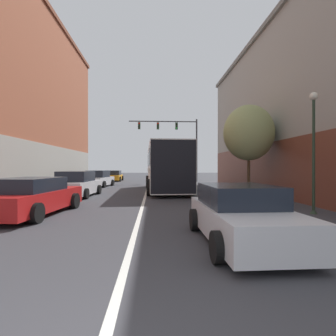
{
  "coord_description": "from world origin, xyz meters",
  "views": [
    {
      "loc": [
        0.48,
        -1.35,
        1.71
      ],
      "look_at": [
        1.44,
        15.79,
        1.66
      ],
      "focal_mm": 28.0,
      "sensor_mm": 36.0,
      "label": 1
    }
  ],
  "objects_px": {
    "parked_car_left_mid": "(32,197)",
    "traffic_signal_gantry": "(175,135)",
    "street_lamp": "(314,145)",
    "street_tree_near": "(249,133)",
    "parked_car_left_far": "(77,185)",
    "parked_car_left_near": "(99,179)",
    "bus": "(166,166)",
    "parked_car_left_distant": "(114,176)",
    "hatchback_foreground": "(241,215)"
  },
  "relations": [
    {
      "from": "bus",
      "to": "street_tree_near",
      "type": "height_order",
      "value": "street_tree_near"
    },
    {
      "from": "hatchback_foreground",
      "to": "parked_car_left_distant",
      "type": "height_order",
      "value": "parked_car_left_distant"
    },
    {
      "from": "bus",
      "to": "parked_car_left_mid",
      "type": "distance_m",
      "value": 10.73
    },
    {
      "from": "street_lamp",
      "to": "parked_car_left_near",
      "type": "bearing_deg",
      "value": 127.24
    },
    {
      "from": "parked_car_left_far",
      "to": "parked_car_left_near",
      "type": "bearing_deg",
      "value": 5.68
    },
    {
      "from": "parked_car_left_near",
      "to": "street_lamp",
      "type": "xyz_separation_m",
      "value": [
        10.69,
        -14.06,
        1.85
      ]
    },
    {
      "from": "hatchback_foreground",
      "to": "parked_car_left_near",
      "type": "relative_size",
      "value": 0.97
    },
    {
      "from": "parked_car_left_mid",
      "to": "street_lamp",
      "type": "xyz_separation_m",
      "value": [
        10.21,
        -0.35,
        1.87
      ]
    },
    {
      "from": "hatchback_foreground",
      "to": "parked_car_left_near",
      "type": "height_order",
      "value": "parked_car_left_near"
    },
    {
      "from": "parked_car_left_near",
      "to": "parked_car_left_distant",
      "type": "bearing_deg",
      "value": 8.46
    },
    {
      "from": "parked_car_left_far",
      "to": "street_lamp",
      "type": "height_order",
      "value": "street_lamp"
    },
    {
      "from": "bus",
      "to": "street_lamp",
      "type": "height_order",
      "value": "street_lamp"
    },
    {
      "from": "bus",
      "to": "parked_car_left_near",
      "type": "distance_m",
      "value": 7.33
    },
    {
      "from": "parked_car_left_distant",
      "to": "parked_car_left_near",
      "type": "bearing_deg",
      "value": -179.99
    },
    {
      "from": "parked_car_left_far",
      "to": "street_tree_near",
      "type": "bearing_deg",
      "value": -91.59
    },
    {
      "from": "parked_car_left_mid",
      "to": "street_lamp",
      "type": "relative_size",
      "value": 1.09
    },
    {
      "from": "parked_car_left_near",
      "to": "parked_car_left_distant",
      "type": "height_order",
      "value": "parked_car_left_near"
    },
    {
      "from": "parked_car_left_near",
      "to": "traffic_signal_gantry",
      "type": "distance_m",
      "value": 11.3
    },
    {
      "from": "parked_car_left_far",
      "to": "parked_car_left_distant",
      "type": "distance_m",
      "value": 17.3
    },
    {
      "from": "street_lamp",
      "to": "traffic_signal_gantry",
      "type": "bearing_deg",
      "value": 98.89
    },
    {
      "from": "bus",
      "to": "parked_car_left_distant",
      "type": "bearing_deg",
      "value": 20.72
    },
    {
      "from": "bus",
      "to": "hatchback_foreground",
      "type": "relative_size",
      "value": 2.58
    },
    {
      "from": "street_tree_near",
      "to": "parked_car_left_mid",
      "type": "bearing_deg",
      "value": -152.41
    },
    {
      "from": "parked_car_left_mid",
      "to": "street_lamp",
      "type": "distance_m",
      "value": 10.38
    },
    {
      "from": "parked_car_left_mid",
      "to": "traffic_signal_gantry",
      "type": "distance_m",
      "value": 22.45
    },
    {
      "from": "hatchback_foreground",
      "to": "parked_car_left_mid",
      "type": "relative_size",
      "value": 0.82
    },
    {
      "from": "traffic_signal_gantry",
      "to": "parked_car_left_far",
      "type": "bearing_deg",
      "value": -115.15
    },
    {
      "from": "hatchback_foreground",
      "to": "traffic_signal_gantry",
      "type": "height_order",
      "value": "traffic_signal_gantry"
    },
    {
      "from": "parked_car_left_near",
      "to": "traffic_signal_gantry",
      "type": "relative_size",
      "value": 0.51
    },
    {
      "from": "parked_car_left_near",
      "to": "parked_car_left_mid",
      "type": "xyz_separation_m",
      "value": [
        0.48,
        -13.71,
        -0.02
      ]
    },
    {
      "from": "hatchback_foreground",
      "to": "parked_car_left_far",
      "type": "relative_size",
      "value": 0.91
    },
    {
      "from": "street_lamp",
      "to": "street_tree_near",
      "type": "relative_size",
      "value": 0.85
    },
    {
      "from": "hatchback_foreground",
      "to": "street_lamp",
      "type": "distance_m",
      "value": 5.5
    },
    {
      "from": "bus",
      "to": "parked_car_left_near",
      "type": "height_order",
      "value": "bus"
    },
    {
      "from": "parked_car_left_near",
      "to": "street_tree_near",
      "type": "xyz_separation_m",
      "value": [
        10.29,
        -8.58,
        3.02
      ]
    },
    {
      "from": "traffic_signal_gantry",
      "to": "street_lamp",
      "type": "distance_m",
      "value": 21.63
    },
    {
      "from": "parked_car_left_distant",
      "to": "traffic_signal_gantry",
      "type": "xyz_separation_m",
      "value": [
        7.46,
        -2.38,
        4.81
      ]
    },
    {
      "from": "bus",
      "to": "traffic_signal_gantry",
      "type": "relative_size",
      "value": 1.27
    },
    {
      "from": "hatchback_foreground",
      "to": "street_lamp",
      "type": "xyz_separation_m",
      "value": [
        3.87,
        3.42,
        1.89
      ]
    },
    {
      "from": "parked_car_left_far",
      "to": "street_lamp",
      "type": "xyz_separation_m",
      "value": [
        10.31,
        -6.26,
        1.82
      ]
    },
    {
      "from": "parked_car_left_distant",
      "to": "street_lamp",
      "type": "height_order",
      "value": "street_lamp"
    },
    {
      "from": "bus",
      "to": "parked_car_left_far",
      "type": "bearing_deg",
      "value": 120.28
    },
    {
      "from": "parked_car_left_distant",
      "to": "traffic_signal_gantry",
      "type": "relative_size",
      "value": 0.56
    },
    {
      "from": "parked_car_left_mid",
      "to": "traffic_signal_gantry",
      "type": "relative_size",
      "value": 0.61
    },
    {
      "from": "bus",
      "to": "traffic_signal_gantry",
      "type": "bearing_deg",
      "value": -10.04
    },
    {
      "from": "hatchback_foreground",
      "to": "parked_car_left_far",
      "type": "height_order",
      "value": "parked_car_left_far"
    },
    {
      "from": "parked_car_left_distant",
      "to": "traffic_signal_gantry",
      "type": "bearing_deg",
      "value": -108.21
    },
    {
      "from": "parked_car_left_mid",
      "to": "parked_car_left_distant",
      "type": "height_order",
      "value": "parked_car_left_mid"
    },
    {
      "from": "parked_car_left_far",
      "to": "street_tree_near",
      "type": "distance_m",
      "value": 10.39
    },
    {
      "from": "bus",
      "to": "parked_car_left_mid",
      "type": "height_order",
      "value": "bus"
    }
  ]
}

